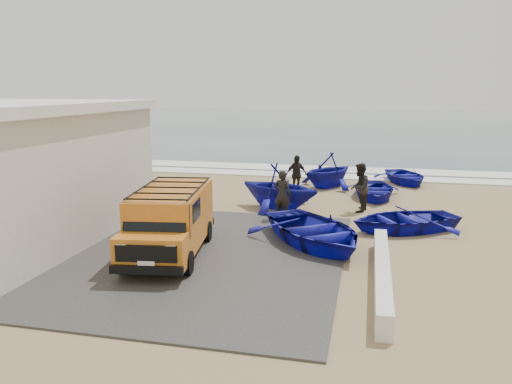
{
  "coord_description": "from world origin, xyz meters",
  "views": [
    {
      "loc": [
        4.57,
        -14.95,
        4.71
      ],
      "look_at": [
        0.8,
        1.49,
        1.2
      ],
      "focal_mm": 35.0,
      "sensor_mm": 36.0,
      "label": 1
    }
  ],
  "objects_px": {
    "van": "(170,219)",
    "boat_mid_right": "(373,190)",
    "fisherman_front": "(282,195)",
    "fisherman_back": "(296,174)",
    "boat_mid_left": "(279,186)",
    "boat_far_left": "(328,170)",
    "parapet": "(382,273)",
    "boat_near_right": "(404,220)",
    "boat_near_left": "(314,230)",
    "boat_far_right": "(405,176)",
    "fisherman_middle": "(359,188)"
  },
  "relations": [
    {
      "from": "parapet",
      "to": "boat_near_left",
      "type": "relative_size",
      "value": 1.33
    },
    {
      "from": "van",
      "to": "boat_far_right",
      "type": "height_order",
      "value": "van"
    },
    {
      "from": "parapet",
      "to": "boat_near_left",
      "type": "distance_m",
      "value": 3.38
    },
    {
      "from": "boat_mid_right",
      "to": "fisherman_front",
      "type": "relative_size",
      "value": 1.99
    },
    {
      "from": "boat_near_right",
      "to": "fisherman_middle",
      "type": "xyz_separation_m",
      "value": [
        -1.54,
        2.39,
        0.56
      ]
    },
    {
      "from": "van",
      "to": "boat_mid_left",
      "type": "height_order",
      "value": "van"
    },
    {
      "from": "boat_near_right",
      "to": "boat_far_left",
      "type": "distance_m",
      "value": 7.71
    },
    {
      "from": "fisherman_back",
      "to": "van",
      "type": "bearing_deg",
      "value": -140.1
    },
    {
      "from": "parapet",
      "to": "fisherman_front",
      "type": "distance_m",
      "value": 6.63
    },
    {
      "from": "van",
      "to": "fisherman_front",
      "type": "distance_m",
      "value": 5.3
    },
    {
      "from": "van",
      "to": "fisherman_middle",
      "type": "height_order",
      "value": "van"
    },
    {
      "from": "parapet",
      "to": "van",
      "type": "relative_size",
      "value": 1.25
    },
    {
      "from": "boat_mid_right",
      "to": "fisherman_front",
      "type": "height_order",
      "value": "fisherman_front"
    },
    {
      "from": "boat_far_left",
      "to": "fisherman_front",
      "type": "xyz_separation_m",
      "value": [
        -1.12,
        -6.39,
        0.05
      ]
    },
    {
      "from": "boat_near_left",
      "to": "boat_mid_right",
      "type": "relative_size",
      "value": 1.25
    },
    {
      "from": "boat_far_right",
      "to": "fisherman_back",
      "type": "bearing_deg",
      "value": -160.62
    },
    {
      "from": "boat_near_right",
      "to": "boat_far_left",
      "type": "height_order",
      "value": "boat_far_left"
    },
    {
      "from": "van",
      "to": "fisherman_back",
      "type": "distance_m",
      "value": 9.59
    },
    {
      "from": "van",
      "to": "boat_far_right",
      "type": "distance_m",
      "value": 14.91
    },
    {
      "from": "van",
      "to": "boat_far_left",
      "type": "height_order",
      "value": "van"
    },
    {
      "from": "boat_mid_left",
      "to": "fisherman_back",
      "type": "xyz_separation_m",
      "value": [
        0.23,
        3.09,
        -0.02
      ]
    },
    {
      "from": "boat_far_right",
      "to": "fisherman_middle",
      "type": "height_order",
      "value": "fisherman_middle"
    },
    {
      "from": "parapet",
      "to": "boat_near_right",
      "type": "height_order",
      "value": "boat_near_right"
    },
    {
      "from": "fisherman_middle",
      "to": "boat_near_left",
      "type": "bearing_deg",
      "value": -3.89
    },
    {
      "from": "fisherman_front",
      "to": "fisherman_middle",
      "type": "height_order",
      "value": "fisherman_middle"
    },
    {
      "from": "parapet",
      "to": "van",
      "type": "bearing_deg",
      "value": 171.27
    },
    {
      "from": "boat_near_left",
      "to": "fisherman_back",
      "type": "bearing_deg",
      "value": 66.74
    },
    {
      "from": "fisherman_front",
      "to": "fisherman_back",
      "type": "xyz_separation_m",
      "value": [
        -0.17,
        4.61,
        -0.02
      ]
    },
    {
      "from": "van",
      "to": "fisherman_middle",
      "type": "xyz_separation_m",
      "value": [
        5.14,
        6.46,
        -0.1
      ]
    },
    {
      "from": "boat_mid_left",
      "to": "boat_far_left",
      "type": "distance_m",
      "value": 5.1
    },
    {
      "from": "parapet",
      "to": "boat_far_left",
      "type": "height_order",
      "value": "boat_far_left"
    },
    {
      "from": "van",
      "to": "fisherman_back",
      "type": "xyz_separation_m",
      "value": [
        2.25,
        9.32,
        -0.18
      ]
    },
    {
      "from": "boat_mid_left",
      "to": "boat_far_left",
      "type": "bearing_deg",
      "value": 5.06
    },
    {
      "from": "boat_mid_left",
      "to": "van",
      "type": "bearing_deg",
      "value": -175.48
    },
    {
      "from": "boat_mid_left",
      "to": "fisherman_front",
      "type": "relative_size",
      "value": 1.9
    },
    {
      "from": "fisherman_middle",
      "to": "boat_mid_right",
      "type": "bearing_deg",
      "value": 179.31
    },
    {
      "from": "boat_mid_right",
      "to": "boat_far_left",
      "type": "distance_m",
      "value": 2.97
    },
    {
      "from": "parapet",
      "to": "boat_mid_left",
      "type": "distance_m",
      "value": 8.14
    },
    {
      "from": "fisherman_back",
      "to": "boat_far_right",
      "type": "bearing_deg",
      "value": -0.07
    },
    {
      "from": "parapet",
      "to": "fisherman_middle",
      "type": "height_order",
      "value": "fisherman_middle"
    },
    {
      "from": "boat_far_left",
      "to": "boat_far_right",
      "type": "relative_size",
      "value": 0.92
    },
    {
      "from": "boat_far_left",
      "to": "fisherman_middle",
      "type": "distance_m",
      "value": 4.91
    },
    {
      "from": "boat_near_right",
      "to": "fisherman_back",
      "type": "xyz_separation_m",
      "value": [
        -4.43,
        5.25,
        0.49
      ]
    },
    {
      "from": "boat_near_right",
      "to": "boat_mid_left",
      "type": "height_order",
      "value": "boat_mid_left"
    },
    {
      "from": "fisherman_middle",
      "to": "fisherman_back",
      "type": "bearing_deg",
      "value": -123.71
    },
    {
      "from": "van",
      "to": "boat_mid_right",
      "type": "distance_m",
      "value": 10.74
    },
    {
      "from": "boat_far_left",
      "to": "fisherman_back",
      "type": "distance_m",
      "value": 2.2
    },
    {
      "from": "van",
      "to": "boat_mid_right",
      "type": "bearing_deg",
      "value": 49.44
    },
    {
      "from": "boat_near_right",
      "to": "fisherman_front",
      "type": "xyz_separation_m",
      "value": [
        -4.26,
        0.64,
        0.52
      ]
    },
    {
      "from": "parapet",
      "to": "boat_mid_left",
      "type": "xyz_separation_m",
      "value": [
        -3.87,
        7.13,
        0.63
      ]
    }
  ]
}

